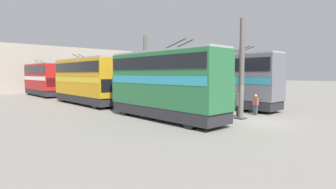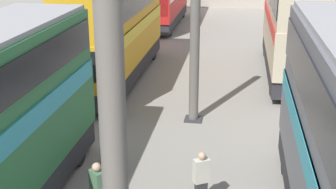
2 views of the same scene
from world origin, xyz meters
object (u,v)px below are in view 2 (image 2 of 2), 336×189
object	(u,v)px
person_aisle_midway	(201,178)
oil_drum	(109,160)
bus_right_mid	(116,24)
bus_left_far	(294,20)

from	to	relation	value
person_aisle_midway	oil_drum	size ratio (longest dim) A/B	1.91
bus_right_mid	oil_drum	bearing A→B (deg)	-166.94
bus_left_far	oil_drum	size ratio (longest dim) A/B	11.85
bus_left_far	person_aisle_midway	world-z (taller)	bus_left_far
bus_right_mid	bus_left_far	bearing A→B (deg)	-75.64
bus_left_far	bus_right_mid	distance (m)	8.94
bus_right_mid	person_aisle_midway	xyz separation A→B (m)	(-10.89, -5.15, -1.95)
bus_left_far	person_aisle_midway	distance (m)	13.72
oil_drum	bus_right_mid	bearing A→B (deg)	13.06
bus_right_mid	oil_drum	size ratio (longest dim) A/B	13.01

